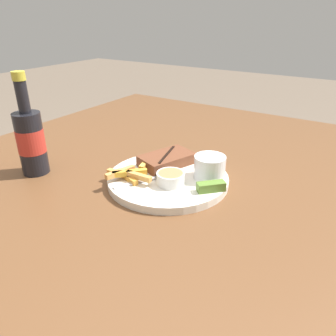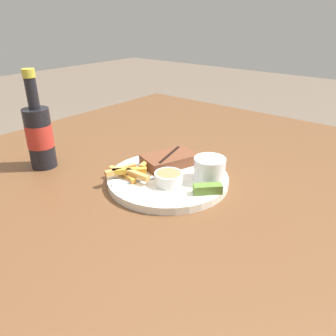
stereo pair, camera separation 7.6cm
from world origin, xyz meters
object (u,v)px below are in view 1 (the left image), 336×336
object	(u,v)px
pickle_spear	(211,187)
knife_utensil	(157,170)
steak_portion	(167,160)
coleslaw_cup	(210,166)
fork_utensil	(139,182)
beer_bottle	(31,139)
dipping_sauce_cup	(171,178)
dinner_plate	(168,179)

from	to	relation	value
pickle_spear	knife_utensil	bearing A→B (deg)	83.59
steak_portion	coleslaw_cup	xyz separation A→B (m)	(-0.01, -0.12, 0.02)
fork_utensil	beer_bottle	bearing A→B (deg)	132.76
steak_portion	fork_utensil	size ratio (longest dim) A/B	1.24
dipping_sauce_cup	pickle_spear	bearing A→B (deg)	-77.51
steak_portion	dipping_sauce_cup	xyz separation A→B (m)	(-0.08, -0.06, 0.00)
dinner_plate	pickle_spear	world-z (taller)	pickle_spear
pickle_spear	fork_utensil	size ratio (longest dim) A/B	0.48
dinner_plate	beer_bottle	bearing A→B (deg)	113.05
dinner_plate	dipping_sauce_cup	xyz separation A→B (m)	(-0.03, -0.03, 0.02)
fork_utensil	pickle_spear	bearing A→B (deg)	-41.46
beer_bottle	steak_portion	bearing A→B (deg)	-56.22
coleslaw_cup	dinner_plate	bearing A→B (deg)	116.18
dipping_sauce_cup	knife_utensil	distance (m)	0.07
fork_utensil	coleslaw_cup	bearing A→B (deg)	-19.68
knife_utensil	pickle_spear	bearing A→B (deg)	-141.34
coleslaw_cup	pickle_spear	distance (m)	0.06
dinner_plate	steak_portion	distance (m)	0.07
fork_utensil	beer_bottle	size ratio (longest dim) A/B	0.49
dinner_plate	pickle_spear	distance (m)	0.12
knife_utensil	beer_bottle	distance (m)	0.31
steak_portion	pickle_spear	xyz separation A→B (m)	(-0.06, -0.15, -0.00)
steak_portion	beer_bottle	distance (m)	0.34
dinner_plate	coleslaw_cup	xyz separation A→B (m)	(0.04, -0.09, 0.04)
pickle_spear	beer_bottle	xyz separation A→B (m)	(-0.12, 0.43, 0.06)
dipping_sauce_cup	pickle_spear	size ratio (longest dim) A/B	1.07
dinner_plate	knife_utensil	size ratio (longest dim) A/B	2.21
pickle_spear	dinner_plate	bearing A→B (deg)	84.67
knife_utensil	fork_utensil	bearing A→B (deg)	135.66
coleslaw_cup	knife_utensil	size ratio (longest dim) A/B	0.56
dipping_sauce_cup	pickle_spear	world-z (taller)	dipping_sauce_cup
coleslaw_cup	pickle_spear	xyz separation A→B (m)	(-0.05, -0.03, -0.02)
steak_portion	pickle_spear	distance (m)	0.17
coleslaw_cup	fork_utensil	size ratio (longest dim) A/B	0.59
fork_utensil	dinner_plate	bearing A→B (deg)	-0.00
pickle_spear	beer_bottle	distance (m)	0.45
dipping_sauce_cup	dinner_plate	bearing A→B (deg)	40.58
steak_portion	beer_bottle	bearing A→B (deg)	123.78
dinner_plate	dipping_sauce_cup	world-z (taller)	dipping_sauce_cup
steak_portion	dipping_sauce_cup	world-z (taller)	steak_portion
steak_portion	fork_utensil	bearing A→B (deg)	-179.95
dipping_sauce_cup	pickle_spear	distance (m)	0.09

